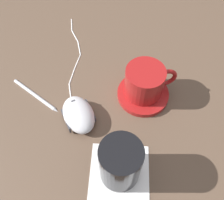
{
  "coord_description": "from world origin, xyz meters",
  "views": [
    {
      "loc": [
        0.02,
        -0.27,
        0.51
      ],
      "look_at": [
        0.05,
        0.05,
        0.03
      ],
      "focal_mm": 40.0,
      "sensor_mm": 36.0,
      "label": 1
    }
  ],
  "objects_px": {
    "drinking_glass": "(120,163)",
    "pen": "(35,94)",
    "coffee_cup": "(145,82)",
    "saucer": "(143,94)",
    "computer_mouse": "(79,114)"
  },
  "relations": [
    {
      "from": "drinking_glass",
      "to": "pen",
      "type": "height_order",
      "value": "drinking_glass"
    },
    {
      "from": "drinking_glass",
      "to": "coffee_cup",
      "type": "bearing_deg",
      "value": 66.03
    },
    {
      "from": "coffee_cup",
      "to": "drinking_glass",
      "type": "bearing_deg",
      "value": -113.97
    },
    {
      "from": "drinking_glass",
      "to": "pen",
      "type": "bearing_deg",
      "value": 130.44
    },
    {
      "from": "saucer",
      "to": "drinking_glass",
      "type": "bearing_deg",
      "value": -114.08
    },
    {
      "from": "coffee_cup",
      "to": "pen",
      "type": "xyz_separation_m",
      "value": [
        -0.27,
        0.03,
        -0.05
      ]
    },
    {
      "from": "coffee_cup",
      "to": "computer_mouse",
      "type": "distance_m",
      "value": 0.17
    },
    {
      "from": "saucer",
      "to": "drinking_glass",
      "type": "relative_size",
      "value": 1.12
    },
    {
      "from": "coffee_cup",
      "to": "pen",
      "type": "bearing_deg",
      "value": 174.61
    },
    {
      "from": "coffee_cup",
      "to": "pen",
      "type": "relative_size",
      "value": 1.07
    },
    {
      "from": "coffee_cup",
      "to": "drinking_glass",
      "type": "height_order",
      "value": "drinking_glass"
    },
    {
      "from": "saucer",
      "to": "drinking_glass",
      "type": "height_order",
      "value": "drinking_glass"
    },
    {
      "from": "pen",
      "to": "computer_mouse",
      "type": "bearing_deg",
      "value": -36.4
    },
    {
      "from": "drinking_glass",
      "to": "saucer",
      "type": "bearing_deg",
      "value": 65.92
    },
    {
      "from": "saucer",
      "to": "coffee_cup",
      "type": "bearing_deg",
      "value": 70.04
    }
  ]
}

